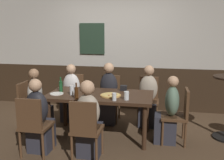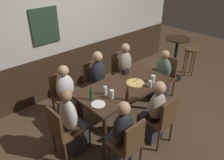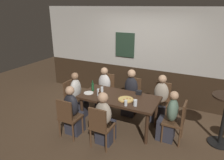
{
  "view_description": "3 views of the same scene",
  "coord_description": "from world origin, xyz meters",
  "views": [
    {
      "loc": [
        0.95,
        -3.9,
        1.8
      ],
      "look_at": [
        0.2,
        0.0,
        0.98
      ],
      "focal_mm": 40.42,
      "sensor_mm": 36.0,
      "label": 1
    },
    {
      "loc": [
        -2.45,
        -2.35,
        2.75
      ],
      "look_at": [
        -0.18,
        0.12,
        0.87
      ],
      "focal_mm": 36.03,
      "sensor_mm": 36.0,
      "label": 2
    },
    {
      "loc": [
        1.71,
        -3.8,
        2.63
      ],
      "look_at": [
        -0.17,
        0.0,
        1.1
      ],
      "focal_mm": 33.39,
      "sensor_mm": 36.0,
      "label": 3
    }
  ],
  "objects": [
    {
      "name": "tumbler_water",
      "position": [
        0.47,
        -0.26,
        0.8
      ],
      "size": [
        0.08,
        0.08,
        0.13
      ],
      "color": "silver",
      "rests_on": "dining_table"
    },
    {
      "name": "tumbler_short",
      "position": [
        0.3,
        -0.33,
        0.79
      ],
      "size": [
        0.06,
        0.06,
        0.12
      ],
      "color": "silver",
      "rests_on": "dining_table"
    },
    {
      "name": "side_bar_table",
      "position": [
        2.08,
        0.31,
        0.62
      ],
      "size": [
        0.56,
        0.56,
        1.05
      ],
      "color": "black",
      "rests_on": "ground_plane"
    },
    {
      "name": "ground_plane",
      "position": [
        0.0,
        0.0,
        0.0
      ],
      "size": [
        12.0,
        12.0,
        0.0
      ],
      "primitive_type": "plane",
      "color": "#4C3826"
    },
    {
      "name": "chair_left_far",
      "position": [
        -0.76,
        0.84,
        0.5
      ],
      "size": [
        0.4,
        0.4,
        0.88
      ],
      "color": "#513521",
      "rests_on": "ground_plane"
    },
    {
      "name": "person_head_east",
      "position": [
        1.11,
        0.0,
        0.45
      ],
      "size": [
        0.37,
        0.34,
        1.08
      ],
      "color": "#2D2D38",
      "rests_on": "ground_plane"
    },
    {
      "name": "person_head_west",
      "position": [
        -1.11,
        0.0,
        0.47
      ],
      "size": [
        0.37,
        0.34,
        1.13
      ],
      "color": "#2D2D38",
      "rests_on": "ground_plane"
    },
    {
      "name": "pizza",
      "position": [
        0.19,
        -0.08,
        0.75
      ],
      "size": [
        0.33,
        0.33,
        0.03
      ],
      "color": "tan",
      "rests_on": "dining_table"
    },
    {
      "name": "person_right_far",
      "position": [
        0.76,
        0.68,
        0.48
      ],
      "size": [
        0.34,
        0.37,
        1.13
      ],
      "color": "#2D2D38",
      "rests_on": "ground_plane"
    },
    {
      "name": "chair_mid_far",
      "position": [
        0.0,
        0.84,
        0.5
      ],
      "size": [
        0.4,
        0.4,
        0.88
      ],
      "color": "#513521",
      "rests_on": "ground_plane"
    },
    {
      "name": "person_left_near",
      "position": [
        -0.76,
        -0.68,
        0.46
      ],
      "size": [
        0.34,
        0.37,
        1.11
      ],
      "color": "#2D2D38",
      "rests_on": "ground_plane"
    },
    {
      "name": "chair_right_far",
      "position": [
        0.76,
        0.84,
        0.5
      ],
      "size": [
        0.4,
        0.4,
        0.88
      ],
      "color": "#513521",
      "rests_on": "ground_plane"
    },
    {
      "name": "wall_back",
      "position": [
        -0.0,
        1.65,
        1.3
      ],
      "size": [
        6.4,
        0.13,
        2.6
      ],
      "color": "#332316",
      "rests_on": "ground_plane"
    },
    {
      "name": "person_mid_near",
      "position": [
        0.0,
        -0.68,
        0.47
      ],
      "size": [
        0.34,
        0.37,
        1.12
      ],
      "color": "#2D2D38",
      "rests_on": "ground_plane"
    },
    {
      "name": "pint_glass_pale",
      "position": [
        -0.43,
        -0.15,
        0.81
      ],
      "size": [
        0.07,
        0.07,
        0.16
      ],
      "color": "silver",
      "rests_on": "dining_table"
    },
    {
      "name": "beer_glass_half",
      "position": [
        -0.43,
        0.01,
        0.81
      ],
      "size": [
        0.06,
        0.06,
        0.15
      ],
      "color": "silver",
      "rests_on": "dining_table"
    },
    {
      "name": "condiment_caddy",
      "position": [
        0.35,
        0.31,
        0.79
      ],
      "size": [
        0.11,
        0.09,
        0.09
      ],
      "primitive_type": "cube",
      "color": "black",
      "rests_on": "dining_table"
    },
    {
      "name": "chair_mid_near",
      "position": [
        0.0,
        -0.84,
        0.5
      ],
      "size": [
        0.4,
        0.4,
        0.88
      ],
      "color": "#513521",
      "rests_on": "ground_plane"
    },
    {
      "name": "chair_head_east",
      "position": [
        1.27,
        0.0,
        0.5
      ],
      "size": [
        0.4,
        0.4,
        0.88
      ],
      "color": "#513521",
      "rests_on": "ground_plane"
    },
    {
      "name": "chair_left_near",
      "position": [
        -0.76,
        -0.84,
        0.5
      ],
      "size": [
        0.4,
        0.4,
        0.88
      ],
      "color": "#513521",
      "rests_on": "ground_plane"
    },
    {
      "name": "person_left_far",
      "position": [
        -0.76,
        0.68,
        0.47
      ],
      "size": [
        0.34,
        0.37,
        1.11
      ],
      "color": "#2D2D38",
      "rests_on": "ground_plane"
    },
    {
      "name": "chair_head_west",
      "position": [
        -1.27,
        0.0,
        0.5
      ],
      "size": [
        0.4,
        0.4,
        0.88
      ],
      "color": "#513521",
      "rests_on": "ground_plane"
    },
    {
      "name": "beer_bottle_brown",
      "position": [
        -0.29,
        -0.35,
        0.84
      ],
      "size": [
        0.06,
        0.06,
        0.25
      ],
      "color": "#42230F",
      "rests_on": "dining_table"
    },
    {
      "name": "plate_white_large",
      "position": [
        -0.7,
        -0.13,
        0.75
      ],
      "size": [
        0.22,
        0.22,
        0.01
      ],
      "primitive_type": "cylinder",
      "color": "white",
      "rests_on": "dining_table"
    },
    {
      "name": "beer_bottle_green",
      "position": [
        -0.69,
        0.04,
        0.84
      ],
      "size": [
        0.06,
        0.06,
        0.25
      ],
      "color": "#194723",
      "rests_on": "dining_table"
    },
    {
      "name": "dining_table",
      "position": [
        0.0,
        0.0,
        0.66
      ],
      "size": [
        1.72,
        0.85,
        0.74
      ],
      "color": "#382316",
      "rests_on": "ground_plane"
    },
    {
      "name": "person_mid_far",
      "position": [
        -0.0,
        0.68,
        0.49
      ],
      "size": [
        0.34,
        0.37,
        1.16
      ],
      "color": "#2D2D38",
      "rests_on": "ground_plane"
    }
  ]
}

